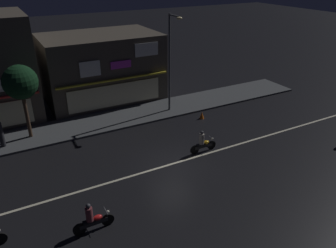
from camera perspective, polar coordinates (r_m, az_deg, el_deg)
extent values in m
plane|color=black|center=(20.04, 0.67, -6.93)|extent=(140.00, 140.00, 0.00)
cube|color=beige|center=(20.03, 0.67, -6.92)|extent=(30.93, 0.16, 0.01)
cube|color=#424447|center=(26.10, -7.46, 1.21)|extent=(32.56, 3.63, 0.14)
cube|color=white|center=(25.22, -26.26, 6.02)|extent=(1.55, 0.08, 0.84)
cube|color=#4C443A|center=(29.57, -11.36, 9.57)|extent=(9.67, 6.16, 5.64)
cube|color=yellow|center=(26.72, -9.17, 7.52)|extent=(9.19, 0.24, 0.12)
cube|color=white|center=(25.93, -13.29, 9.22)|extent=(1.58, 0.08, 1.17)
cube|color=white|center=(27.25, -3.71, 12.71)|extent=(2.01, 0.08, 1.06)
cube|color=#D83FD8|center=(26.64, -8.12, 10.10)|extent=(1.69, 0.08, 0.59)
cube|color=beige|center=(27.20, -9.02, 4.95)|extent=(7.74, 0.06, 1.80)
cylinder|color=#47494C|center=(25.80, 0.25, 10.23)|extent=(0.16, 0.16, 7.55)
cube|color=#47494C|center=(24.46, 1.09, 18.16)|extent=(0.10, 1.40, 0.10)
ellipsoid|color=#F9E099|center=(23.87, 1.96, 17.77)|extent=(0.44, 0.32, 0.20)
cylinder|color=#232328|center=(23.81, -26.84, -1.64)|extent=(0.33, 0.33, 1.68)
cylinder|color=#473323|center=(24.10, -23.12, 1.22)|extent=(0.24, 0.24, 3.02)
sphere|color=black|center=(23.29, -24.13, 6.60)|extent=(2.23, 2.23, 2.23)
cylinder|color=black|center=(16.54, -26.98, -17.21)|extent=(0.60, 0.08, 0.60)
cylinder|color=black|center=(21.61, 7.51, -3.61)|extent=(0.60, 0.08, 0.60)
cylinder|color=black|center=(20.96, 4.61, -4.46)|extent=(0.60, 0.10, 0.60)
cube|color=black|center=(21.23, 6.10, -3.80)|extent=(1.30, 0.14, 0.20)
ellipsoid|color=gold|center=(21.23, 6.57, -3.15)|extent=(0.44, 0.26, 0.24)
cube|color=black|center=(21.06, 5.66, -3.57)|extent=(0.56, 0.22, 0.10)
cylinder|color=slate|center=(21.33, 7.49, -2.36)|extent=(0.03, 0.60, 0.03)
sphere|color=white|center=(21.42, 7.67, -2.54)|extent=(0.14, 0.14, 0.14)
cylinder|color=gray|center=(20.89, 5.82, -2.58)|extent=(0.32, 0.32, 0.70)
sphere|color=#333338|center=(20.68, 5.88, -1.46)|extent=(0.22, 0.22, 0.22)
cylinder|color=black|center=(15.99, -10.33, -15.92)|extent=(0.60, 0.08, 0.60)
cylinder|color=black|center=(15.78, -14.99, -17.15)|extent=(0.60, 0.10, 0.60)
cube|color=black|center=(15.81, -12.67, -16.27)|extent=(1.30, 0.14, 0.20)
ellipsoid|color=red|center=(15.70, -12.03, -15.48)|extent=(0.44, 0.26, 0.24)
cube|color=black|center=(15.68, -13.45, -16.05)|extent=(0.56, 0.22, 0.10)
cylinder|color=slate|center=(15.62, -10.67, -14.45)|extent=(0.03, 0.60, 0.03)
sphere|color=white|center=(15.71, -10.32, -14.65)|extent=(0.14, 0.14, 0.14)
cylinder|color=brown|center=(15.43, -13.43, -14.89)|extent=(0.32, 0.32, 0.70)
sphere|color=#333338|center=(15.14, -13.61, -13.57)|extent=(0.22, 0.22, 0.22)
cone|color=orange|center=(25.82, 5.85, 1.52)|extent=(0.36, 0.36, 0.55)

